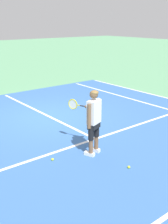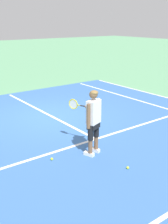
{
  "view_description": "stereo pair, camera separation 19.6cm",
  "coord_description": "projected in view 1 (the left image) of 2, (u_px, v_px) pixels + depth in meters",
  "views": [
    {
      "loc": [
        -4.95,
        -8.26,
        3.33
      ],
      "look_at": [
        -0.66,
        -2.86,
        1.05
      ],
      "focal_mm": 44.66,
      "sensor_mm": 36.0,
      "label": 1
    },
    {
      "loc": [
        -4.79,
        -8.38,
        3.33
      ],
      "look_at": [
        -0.66,
        -2.86,
        1.05
      ],
      "focal_mm": 44.66,
      "sensor_mm": 36.0,
      "label": 2
    }
  ],
  "objects": [
    {
      "name": "court_inner_surface",
      "position": [
        66.0,
        125.0,
        9.33
      ],
      "size": [
        10.98,
        10.18,
        0.0
      ],
      "primitive_type": "cube",
      "color": "#3866A8",
      "rests_on": "ground"
    },
    {
      "name": "tennis_ball_near_feet",
      "position": [
        53.0,
        159.0,
        6.94
      ],
      "size": [
        0.07,
        0.07,
        0.07
      ],
      "primitive_type": "sphere",
      "color": "#CCE02D",
      "rests_on": "ground"
    },
    {
      "name": "tennis_player",
      "position": [
        93.0,
        118.0,
        7.01
      ],
      "size": [
        0.58,
        1.22,
        1.71
      ],
      "color": "white",
      "rests_on": "ground"
    },
    {
      "name": "line_doubles_right",
      "position": [
        166.0,
        98.0,
        12.57
      ],
      "size": [
        0.1,
        9.78,
        0.01
      ],
      "primitive_type": "cube",
      "color": "white",
      "rests_on": "ground"
    },
    {
      "name": "line_singles_right",
      "position": [
        146.0,
        103.0,
        11.76
      ],
      "size": [
        0.1,
        9.78,
        0.01
      ],
      "primitive_type": "cube",
      "color": "white",
      "rests_on": "ground"
    },
    {
      "name": "ground_plane",
      "position": [
        49.0,
        117.0,
        10.11
      ],
      "size": [
        80.0,
        80.0,
        0.0
      ],
      "primitive_type": "plane",
      "color": "#609E70"
    },
    {
      "name": "line_service",
      "position": [
        95.0,
        139.0,
        8.2
      ],
      "size": [
        8.23,
        0.1,
        0.01
      ],
      "primitive_type": "cube",
      "color": "white",
      "rests_on": "ground"
    },
    {
      "name": "tennis_ball_by_baseline",
      "position": [
        129.0,
        167.0,
        6.57
      ],
      "size": [
        0.07,
        0.07,
        0.07
      ],
      "primitive_type": "sphere",
      "color": "#CCE02D",
      "rests_on": "ground"
    },
    {
      "name": "line_centre_service",
      "position": [
        40.0,
        112.0,
        10.58
      ],
      "size": [
        0.1,
        6.4,
        0.01
      ],
      "primitive_type": "cube",
      "color": "white",
      "rests_on": "ground"
    }
  ]
}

